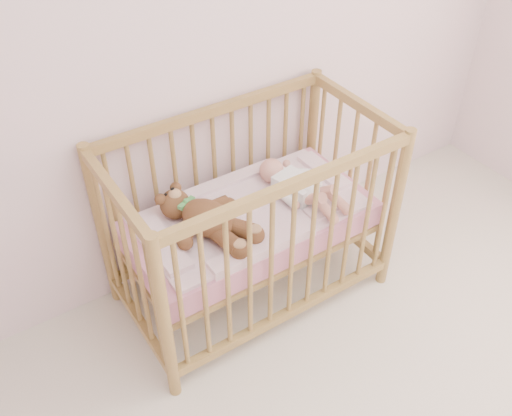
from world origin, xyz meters
TOP-DOWN VIEW (x-y plane):
  - wall_back at (0.00, 2.00)m, footprint 4.00×0.02m
  - crib at (-0.05, 1.60)m, footprint 1.36×0.76m
  - mattress at (-0.05, 1.60)m, footprint 1.22×0.62m
  - blanket at (-0.05, 1.60)m, footprint 1.10×0.58m
  - baby at (0.22, 1.58)m, footprint 0.40×0.62m
  - teddy_bear at (-0.30, 1.58)m, footprint 0.60×0.70m

SIDE VIEW (x-z plane):
  - mattress at x=-0.05m, z-range 0.42..0.55m
  - crib at x=-0.05m, z-range 0.00..1.00m
  - blanket at x=-0.05m, z-range 0.53..0.59m
  - baby at x=0.22m, z-range 0.57..0.70m
  - teddy_bear at x=-0.30m, z-range 0.56..0.73m
  - wall_back at x=0.00m, z-range 0.00..2.70m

